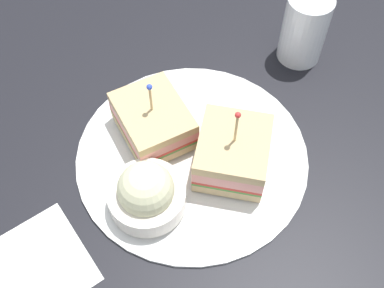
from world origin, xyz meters
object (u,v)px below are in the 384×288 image
Objects in this scene: plate at (192,154)px; drink_glass at (304,32)px; sandwich_half_front at (153,121)px; sandwich_half_back at (233,153)px; napkin at (39,264)px; coleslaw_bowl at (146,193)px; fork at (69,285)px.

plate is 2.87× the size of drink_glass.
sandwich_half_front is 1.20× the size of sandwich_half_back.
napkin is at bearing 152.59° from sandwich_half_front.
coleslaw_bowl is (-6.64, 9.51, -0.27)cm from sandwich_half_back.
coleslaw_bowl is (-10.42, -1.03, 0.07)cm from sandwich_half_front.
sandwich_half_front reaches higher than coleslaw_bowl.
coleslaw_bowl is 33.01cm from drink_glass.
coleslaw_bowl reaches higher than fork.
napkin is at bearing 127.03° from sandwich_half_back.
sandwich_half_back is 1.02× the size of drink_glass.
sandwich_half_back reaches higher than napkin.
plate is at bearing -42.81° from napkin.
napkin is (-19.27, 9.99, -3.24)cm from sandwich_half_front.
plate is at bearing 78.04° from sandwich_half_back.
plate is at bearing 145.94° from drink_glass.
sandwich_half_back is 25.97cm from napkin.
sandwich_half_back is 11.61cm from coleslaw_bowl.
plate is at bearing -116.56° from sandwich_half_front.
napkin is (-8.85, 11.02, -3.31)cm from coleslaw_bowl.
coleslaw_bowl is (-7.74, 4.34, 2.92)cm from plate.
drink_glass is 46.83cm from napkin.
sandwich_half_back is 22.70cm from drink_glass.
sandwich_half_front is at bearing 70.27° from sandwich_half_back.
sandwich_half_front is 21.95cm from napkin.
plate reaches higher than fork.
coleslaw_bowl is 13.19cm from fork.
sandwich_half_back reaches higher than coleslaw_bowl.
drink_glass is (21.09, -8.35, 0.95)cm from sandwich_half_back.
drink_glass reaches higher than plate.
coleslaw_bowl is 0.90× the size of fork.
coleslaw_bowl is 14.51cm from napkin.
fork is (-38.43, 24.88, -4.42)cm from drink_glass.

